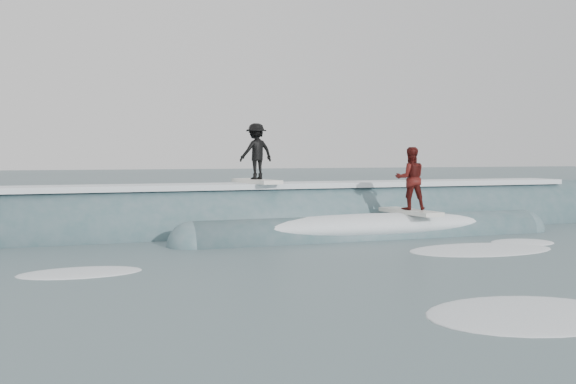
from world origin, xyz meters
name	(u,v)px	position (x,y,z in m)	size (l,w,h in m)	color
ground	(352,258)	(0.00, 0.00, 0.00)	(160.00, 160.00, 0.00)	#394C53
breaking_wave	(287,230)	(0.23, 4.56, 0.04)	(23.00, 4.00, 2.45)	#3C5F65
surfer_black	(256,155)	(-0.54, 4.85, 2.04)	(1.07, 2.06, 1.59)	white
surfer_red	(410,183)	(2.84, 2.65, 1.34)	(0.89, 2.05, 1.67)	silver
whitewater	(451,264)	(1.45, -1.25, 0.00)	(11.67, 7.13, 0.10)	white
far_swells	(178,200)	(-0.48, 17.65, 0.00)	(36.88, 8.65, 0.80)	#3C5F65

